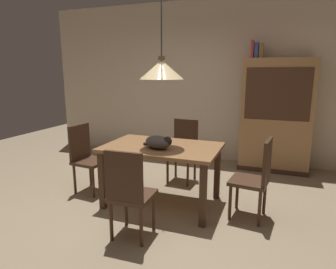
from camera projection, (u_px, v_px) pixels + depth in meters
ground at (148, 219)px, 3.29m from camera, size 10.00×10.00×0.00m
back_wall at (205, 82)px, 5.41m from camera, size 6.40×0.10×2.90m
dining_table at (162, 154)px, 3.58m from camera, size 1.40×0.90×0.75m
chair_left_side at (86, 155)px, 4.00m from camera, size 0.44×0.44×0.93m
chair_near_front at (129, 191)px, 2.80m from camera, size 0.41×0.41×0.93m
chair_far_back at (184, 147)px, 4.41m from camera, size 0.42×0.42×0.93m
chair_right_side at (256, 176)px, 3.21m from camera, size 0.44×0.44×0.93m
cat_sleeping at (159, 142)px, 3.41m from camera, size 0.41×0.33×0.16m
pendant_lamp at (162, 69)px, 3.36m from camera, size 0.52×0.52×1.30m
hutch_bookcase at (276, 118)px, 4.79m from camera, size 1.12×0.45×1.85m
book_red_tall at (253, 49)px, 4.70m from camera, size 0.04×0.22×0.28m
book_blue_wide at (257, 51)px, 4.69m from camera, size 0.06×0.24×0.24m
book_brown_thick at (261, 51)px, 4.66m from camera, size 0.06×0.24×0.22m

